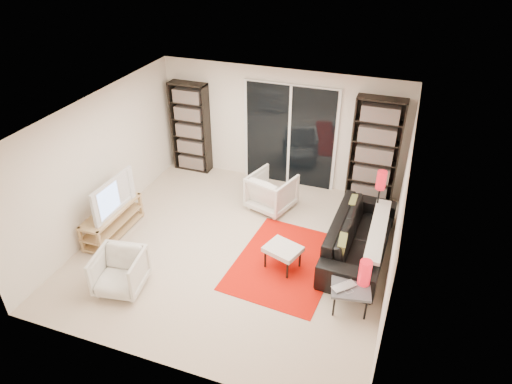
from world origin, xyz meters
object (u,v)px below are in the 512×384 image
sofa (360,237)px  ottoman (283,250)px  bookshelf_left (191,128)px  side_table (351,288)px  armchair_back (272,192)px  bookshelf_right (375,152)px  tv_stand (113,221)px  floor_lamp (380,187)px  armchair_front (120,272)px

sofa → ottoman: (-1.09, -0.76, 0.01)m
bookshelf_left → side_table: (3.98, -3.04, -0.61)m
sofa → armchair_back: (-1.79, 0.84, 0.02)m
bookshelf_right → ottoman: 2.82m
tv_stand → floor_lamp: size_ratio=1.09×
ottoman → side_table: (1.15, -0.50, 0.02)m
armchair_front → side_table: 3.40m
bookshelf_right → armchair_front: bookshelf_right is taller
sofa → floor_lamp: size_ratio=1.89×
tv_stand → side_table: (4.23, -0.37, 0.10)m
tv_stand → ottoman: tv_stand is taller
tv_stand → side_table: bearing=-5.0°
bookshelf_right → bookshelf_left: bearing=180.0°
ottoman → side_table: same height
ottoman → floor_lamp: (1.26, 1.50, 0.56)m
armchair_back → floor_lamp: (1.96, -0.10, 0.54)m
floor_lamp → side_table: bearing=-93.0°
sofa → ottoman: size_ratio=3.51×
ottoman → bookshelf_left: bearing=138.1°
ottoman → armchair_front: bearing=-149.4°
armchair_back → side_table: size_ratio=1.23×
bookshelf_right → side_table: bookshelf_right is taller
bookshelf_left → armchair_front: bookshelf_left is taller
bookshelf_right → floor_lamp: 1.07m
bookshelf_left → ottoman: size_ratio=3.00×
ottoman → bookshelf_right: bearing=68.1°
bookshelf_left → bookshelf_right: bearing=-0.0°
sofa → armchair_front: sofa is taller
armchair_front → side_table: bearing=3.9°
bookshelf_left → side_table: bookshelf_left is taller
sofa → floor_lamp: floor_lamp is taller
tv_stand → armchair_front: bearing=-51.2°
ottoman → side_table: size_ratio=1.02×
tv_stand → armchair_front: size_ratio=1.87×
bookshelf_right → sofa: 1.92m
tv_stand → armchair_back: armchair_back is taller
armchair_front → armchair_back: bearing=53.9°
tv_stand → side_table: size_ratio=2.07×
bookshelf_right → armchair_back: 2.08m
tv_stand → floor_lamp: 4.68m
sofa → side_table: (0.06, -1.26, 0.03)m
ottoman → side_table: bearing=-23.5°
armchair_back → floor_lamp: 2.04m
bookshelf_left → armchair_front: 3.92m
bookshelf_right → floor_lamp: size_ratio=1.74×
tv_stand → bookshelf_right: bearing=33.0°
bookshelf_right → tv_stand: 4.95m
side_table → sofa: bearing=92.9°
ottoman → tv_stand: bearing=-177.6°
ottoman → armchair_back: bearing=113.7°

